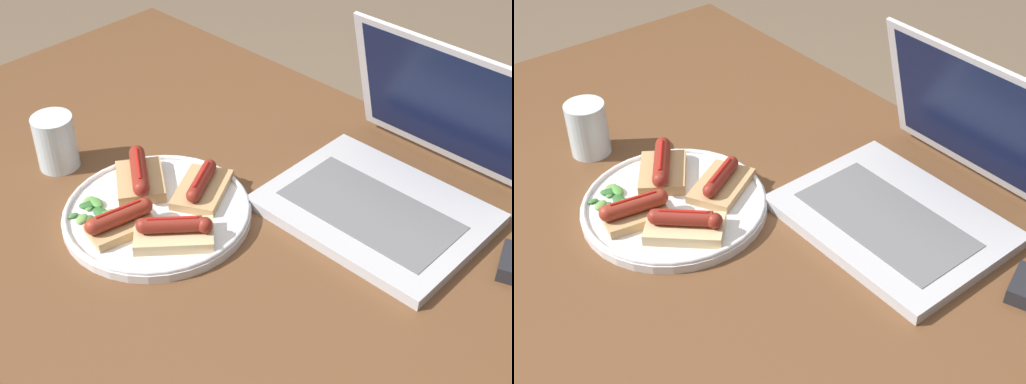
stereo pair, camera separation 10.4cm
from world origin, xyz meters
TOP-DOWN VIEW (x-y plane):
  - desk at (0.00, 0.00)m, footprint 1.44×0.83m
  - laptop at (0.13, 0.20)m, footprint 0.32×0.32m
  - plate at (-0.10, -0.08)m, footprint 0.29×0.29m
  - sausage_toast_left at (-0.03, -0.11)m, footprint 0.12×0.13m
  - sausage_toast_middle at (-0.17, -0.06)m, footprint 0.12×0.12m
  - sausage_toast_right at (-0.09, -0.01)m, footprint 0.11×0.13m
  - sausage_toast_extra at (-0.11, -0.15)m, footprint 0.07×0.10m
  - salad_pile at (-0.17, -0.15)m, footprint 0.07×0.06m
  - drinking_glass at (-0.33, -0.11)m, footprint 0.07×0.07m

SIDE VIEW (x-z plane):
  - desk at x=0.00m, z-range 0.31..1.09m
  - plate at x=-0.10m, z-range 0.77..0.79m
  - salad_pile at x=-0.17m, z-range 0.79..0.80m
  - sausage_toast_right at x=-0.09m, z-range 0.78..0.82m
  - sausage_toast_left at x=-0.03m, z-range 0.78..0.83m
  - sausage_toast_extra at x=-0.11m, z-range 0.78..0.83m
  - sausage_toast_middle at x=-0.17m, z-range 0.78..0.83m
  - laptop at x=0.13m, z-range 0.70..0.94m
  - drinking_glass at x=-0.33m, z-range 0.77..0.87m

